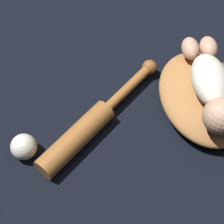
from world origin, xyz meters
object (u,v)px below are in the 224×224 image
object	(u,v)px
baseball_glove	(211,96)
baby_figure	(212,86)
baseball_bat	(89,125)
baseball	(24,147)

from	to	relation	value
baseball_glove	baby_figure	size ratio (longest dim) A/B	1.15
baby_figure	baseball_bat	xyz separation A→B (m)	(0.10, -0.32, -0.08)
baseball_glove	baby_figure	world-z (taller)	baby_figure
baseball_glove	baseball	xyz separation A→B (m)	(0.21, -0.50, -0.00)
baseball_bat	baseball	bearing A→B (deg)	-63.09
baby_figure	baseball_bat	bearing A→B (deg)	-72.45
baby_figure	baseball	xyz separation A→B (m)	(0.18, -0.48, -0.08)
baseball_bat	baseball	distance (m)	0.18
baseball_glove	baby_figure	xyz separation A→B (m)	(0.03, -0.02, 0.08)
baseball_glove	baseball_bat	size ratio (longest dim) A/B	0.96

